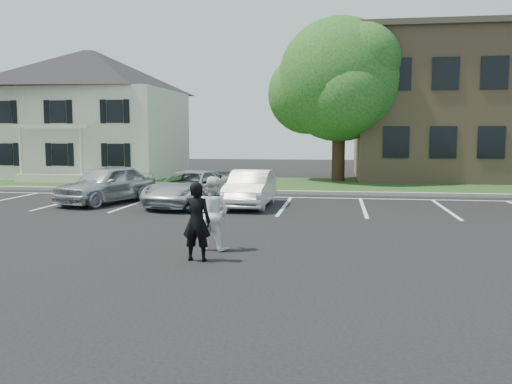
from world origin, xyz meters
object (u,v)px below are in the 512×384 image
at_px(house, 91,114).
at_px(car_white_sedan, 250,189).
at_px(car_silver_west, 107,184).
at_px(tree, 341,83).
at_px(man_white_shirt, 213,213).
at_px(car_silver_minivan, 190,188).
at_px(man_black_suit, 196,221).

relative_size(house, car_white_sedan, 2.60).
bearing_deg(car_silver_west, tree, 70.82).
bearing_deg(man_white_shirt, car_silver_west, -32.36).
bearing_deg(car_silver_minivan, man_white_shirt, -59.28).
relative_size(tree, car_silver_west, 2.08).
xyz_separation_m(house, car_silver_west, (6.28, -12.13, -3.11)).
relative_size(man_white_shirt, car_white_sedan, 0.42).
xyz_separation_m(tree, car_silver_west, (-8.71, -10.57, -4.63)).
xyz_separation_m(man_white_shirt, car_white_sedan, (-0.33, 7.34, -0.18)).
height_order(tree, man_black_suit, tree).
bearing_deg(house, car_silver_west, -62.62).
relative_size(car_silver_minivan, car_white_sedan, 1.15).
xyz_separation_m(tree, car_white_sedan, (-3.21, -10.73, -4.70)).
height_order(car_silver_minivan, car_white_sedan, car_white_sedan).
xyz_separation_m(man_white_shirt, car_silver_west, (-5.83, 7.50, -0.11)).
bearing_deg(car_white_sedan, car_silver_minivan, -177.33).
relative_size(man_white_shirt, car_silver_minivan, 0.36).
distance_m(man_black_suit, man_white_shirt, 1.11).
xyz_separation_m(man_black_suit, car_white_sedan, (-0.25, 8.44, -0.16)).
xyz_separation_m(car_silver_west, car_silver_minivan, (3.30, -0.23, -0.09)).
bearing_deg(car_silver_minivan, house, 139.29).
xyz_separation_m(man_black_suit, car_silver_minivan, (-2.45, 8.37, -0.18)).
xyz_separation_m(tree, man_black_suit, (-2.96, -19.17, -4.53)).
height_order(house, man_black_suit, house).
xyz_separation_m(house, tree, (14.99, -1.56, 1.52)).
bearing_deg(tree, man_white_shirt, -99.05).
xyz_separation_m(man_black_suit, man_white_shirt, (0.08, 1.11, 0.01)).
relative_size(tree, man_white_shirt, 5.31).
relative_size(tree, car_white_sedan, 2.22).
relative_size(man_black_suit, car_silver_minivan, 0.36).
distance_m(house, car_white_sedan, 17.33).
distance_m(car_silver_west, car_white_sedan, 5.51).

